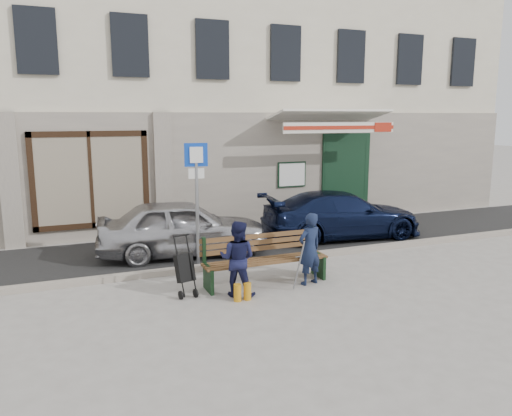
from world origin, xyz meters
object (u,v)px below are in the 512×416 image
man (310,249)px  stroller (185,269)px  car_silver (183,227)px  bench (263,260)px  car_navy (342,215)px  woman (237,259)px  parking_sign (197,185)px

man → stroller: bearing=-20.9°
car_silver → bench: car_silver is taller
car_navy → woman: bearing=132.8°
bench → woman: bearing=-148.6°
car_silver → woman: size_ratio=2.83×
car_navy → bench: 4.18m
parking_sign → stroller: bearing=-106.6°
man → woman: size_ratio=1.02×
woman → car_silver: bearing=-49.9°
man → stroller: man is taller
car_silver → bench: (0.93, -2.48, -0.19)m
bench → woman: 0.79m
stroller → man: bearing=-23.1°
parking_sign → bench: (0.82, -1.58, -1.26)m
car_silver → car_navy: bearing=-81.9°
bench → woman: woman is taller
bench → man: size_ratio=1.76×
car_navy → parking_sign: size_ratio=1.62×
bench → stroller: bearing=-178.8°
stroller → car_silver: bearing=61.4°
woman → car_navy: bearing=-108.1°
parking_sign → bench: 2.18m
car_navy → man: man is taller
woman → stroller: (-0.85, 0.37, -0.20)m
car_silver → stroller: (-0.58, -2.51, -0.17)m
car_navy → bench: car_navy is taller
car_navy → bench: size_ratio=1.73×
bench → stroller: 1.50m
man → stroller: (-2.30, 0.30, -0.21)m
bench → woman: size_ratio=1.80×
car_navy → parking_sign: parking_sign is taller
car_navy → man: 3.83m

